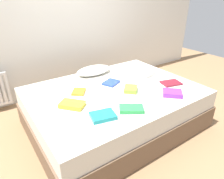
% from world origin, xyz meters
% --- Properties ---
extents(ground_plane, '(8.00, 8.00, 0.00)m').
position_xyz_m(ground_plane, '(0.00, 0.00, 0.00)').
color(ground_plane, '#93704C').
extents(back_wall, '(6.00, 0.10, 2.80)m').
position_xyz_m(back_wall, '(0.00, 1.35, 1.40)').
color(back_wall, silver).
rests_on(back_wall, ground).
extents(bed, '(2.00, 1.50, 0.50)m').
position_xyz_m(bed, '(0.00, 0.00, 0.25)').
color(bed, brown).
rests_on(bed, ground).
extents(pillow, '(0.51, 0.27, 0.11)m').
position_xyz_m(pillow, '(0.05, 0.57, 0.56)').
color(pillow, white).
rests_on(pillow, bed).
extents(textbook_blue, '(0.25, 0.23, 0.03)m').
position_xyz_m(textbook_blue, '(0.07, 0.16, 0.51)').
color(textbook_blue, '#2847B7').
rests_on(textbook_blue, bed).
extents(textbook_white, '(0.27, 0.22, 0.05)m').
position_xyz_m(textbook_white, '(0.63, 0.12, 0.53)').
color(textbook_white, white).
rests_on(textbook_white, bed).
extents(textbook_green, '(0.28, 0.25, 0.04)m').
position_xyz_m(textbook_green, '(-0.14, -0.48, 0.52)').
color(textbook_green, green).
rests_on(textbook_green, bed).
extents(textbook_purple, '(0.27, 0.27, 0.05)m').
position_xyz_m(textbook_purple, '(0.45, -0.49, 0.52)').
color(textbook_purple, purple).
rests_on(textbook_purple, bed).
extents(textbook_maroon, '(0.28, 0.23, 0.02)m').
position_xyz_m(textbook_maroon, '(0.69, -0.27, 0.51)').
color(textbook_maroon, maroon).
rests_on(textbook_maroon, bed).
extents(textbook_teal, '(0.26, 0.22, 0.04)m').
position_xyz_m(textbook_teal, '(-0.43, -0.42, 0.52)').
color(textbook_teal, teal).
rests_on(textbook_teal, bed).
extents(textbook_yellow, '(0.27, 0.28, 0.05)m').
position_xyz_m(textbook_yellow, '(-0.58, -0.08, 0.52)').
color(textbook_yellow, yellow).
rests_on(textbook_yellow, bed).
extents(textbook_lime, '(0.23, 0.23, 0.05)m').
position_xyz_m(textbook_lime, '(0.14, -0.14, 0.52)').
color(textbook_lime, '#8CC638').
rests_on(textbook_lime, bed).
extents(textbook_orange, '(0.22, 0.22, 0.02)m').
position_xyz_m(textbook_orange, '(-0.39, 0.17, 0.51)').
color(textbook_orange, orange).
rests_on(textbook_orange, bed).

